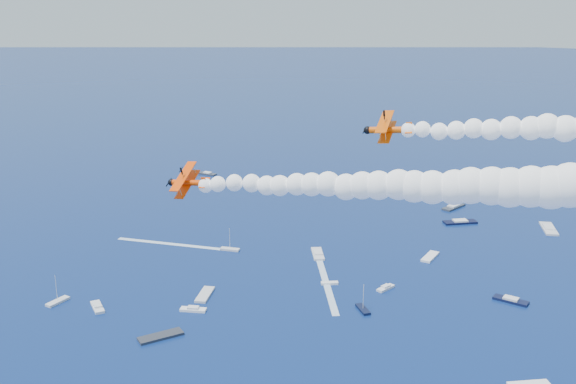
% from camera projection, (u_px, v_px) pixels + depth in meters
% --- Properties ---
extents(biplane_lead, '(9.49, 11.05, 7.79)m').
position_uv_depth(biplane_lead, '(389.00, 130.00, 108.74)').
color(biplane_lead, '#EB5204').
extents(biplane_trail, '(8.28, 10.08, 7.95)m').
position_uv_depth(biplane_trail, '(188.00, 183.00, 110.13)').
color(biplane_trail, '#FF4405').
extents(smoke_trail_trail, '(67.16, 23.61, 11.58)m').
position_uv_depth(smoke_trail_trail, '(390.00, 186.00, 99.47)').
color(smoke_trail_trail, white).
extents(spectator_boats, '(237.78, 156.28, 0.70)m').
position_uv_depth(spectator_boats, '(407.00, 256.00, 219.62)').
color(spectator_boats, silver).
rests_on(spectator_boats, ground).
extents(boat_wakes, '(231.72, 61.21, 0.04)m').
position_uv_depth(boat_wakes, '(423.00, 286.00, 198.01)').
color(boat_wakes, white).
rests_on(boat_wakes, ground).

